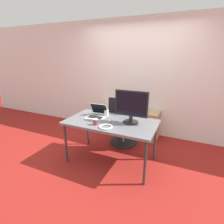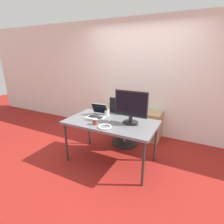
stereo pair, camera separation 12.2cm
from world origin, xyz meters
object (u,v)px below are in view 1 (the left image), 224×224
Objects in this scene: laptop_center at (96,115)px; monitor at (131,107)px; office_chair at (122,128)px; coffee_cup_brown at (95,122)px; cabinet_left at (108,118)px; mouse at (110,121)px; cabinet_right at (149,125)px; cable_coil at (106,127)px; coffee_cup_white at (106,113)px.

laptop_center is 0.68m from monitor.
office_chair reaches higher than coffee_cup_brown.
cabinet_left is 1.63m from monitor.
monitor reaches higher than mouse.
cabinet_right is 1.36m from mouse.
office_chair reaches higher than cable_coil.
mouse is 0.30m from coffee_cup_white.
coffee_cup_white reaches higher than mouse.
coffee_cup_white is at bearing -121.72° from cabinet_right.
mouse is 0.66× the size of coffee_cup_white.
office_chair is at bearing -41.84° from cabinet_left.
cabinet_right is at bearing 50.13° from office_chair.
cabinet_left is at bearing 105.72° from laptop_center.
cabinet_left is at bearing 117.26° from mouse.
monitor is at bearing -58.07° from office_chair.
cable_coil is at bearing -129.01° from monitor.
office_chair is at bearing -129.87° from cabinet_right.
coffee_cup_white is (-0.51, 0.14, -0.22)m from monitor.
laptop_center reaches higher than cable_coil.
laptop_center reaches higher than mouse.
cabinet_left is 2.99× the size of cable_coil.
mouse is 0.33× the size of cable_coil.
cabinet_right is 1.61m from coffee_cup_brown.
office_chair is 5.00× the size of cable_coil.
cabinet_right is 1.42m from laptop_center.
office_chair is at bearing 70.58° from coffee_cup_white.
monitor reaches higher than cable_coil.
coffee_cup_brown is (-0.48, -0.31, -0.22)m from monitor.
laptop_center is 0.35m from coffee_cup_brown.
coffee_cup_brown is (0.47, -1.42, 0.50)m from cabinet_left.
laptop_center is at bearing -133.35° from coffee_cup_white.
laptop_center is at bearing -74.28° from cabinet_left.
cabinet_left is 8.93× the size of mouse.
office_chair is 0.94m from monitor.
mouse is 0.26m from coffee_cup_brown.
coffee_cup_white is 1.11× the size of coffee_cup_brown.
cabinet_left is 1.73× the size of laptop_center.
monitor is at bearing 16.68° from mouse.
coffee_cup_brown is at bearing -147.18° from monitor.
office_chair is 1.67× the size of cabinet_right.
laptop_center is at bearing -116.30° from office_chair.
coffee_cup_brown is (0.03, -0.45, -0.00)m from coffee_cup_white.
coffee_cup_white is (-0.18, 0.24, 0.04)m from mouse.
mouse is at bearing 54.34° from coffee_cup_brown.
laptop_center is at bearing 135.46° from cable_coil.
cabinet_left is at bearing 180.00° from cabinet_right.
monitor is 5.67× the size of coffee_cup_brown.
coffee_cup_white is at bearing -65.52° from cabinet_left.
office_chair is at bearing 121.93° from monitor.
laptop_center is (0.31, -1.11, 0.50)m from cabinet_left.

